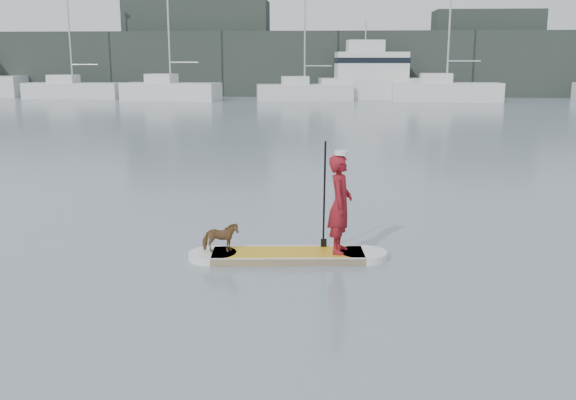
# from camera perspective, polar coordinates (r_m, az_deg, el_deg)

# --- Properties ---
(ground) EXTENTS (140.00, 140.00, 0.00)m
(ground) POSITION_cam_1_polar(r_m,az_deg,el_deg) (11.35, -13.04, -4.51)
(ground) COLOR slate
(ground) RESTS_ON ground
(paddleboard) EXTENTS (3.29, 1.00, 0.12)m
(paddleboard) POSITION_cam_1_polar(r_m,az_deg,el_deg) (10.66, 0.00, -4.94)
(paddleboard) COLOR gold
(paddleboard) RESTS_ON ground
(paddler) EXTENTS (0.47, 0.64, 1.62)m
(paddler) POSITION_cam_1_polar(r_m,az_deg,el_deg) (10.48, 4.66, -0.37)
(paddler) COLOR maroon
(paddler) RESTS_ON paddleboard
(white_cap) EXTENTS (0.22, 0.22, 0.07)m
(white_cap) POSITION_cam_1_polar(r_m,az_deg,el_deg) (10.33, 4.74, 4.20)
(white_cap) COLOR silver
(white_cap) RESTS_ON paddler
(dog) EXTENTS (0.64, 0.41, 0.49)m
(dog) POSITION_cam_1_polar(r_m,az_deg,el_deg) (10.62, -6.03, -3.35)
(dog) COLOR brown
(dog) RESTS_ON paddleboard
(paddle) EXTENTS (0.10, 0.30, 2.00)m
(paddle) POSITION_cam_1_polar(r_m,az_deg,el_deg) (10.78, 3.23, -0.71)
(paddle) COLOR black
(paddle) RESTS_ON ground
(sailboat_b) EXTENTS (8.61, 2.84, 12.68)m
(sailboat_b) POSITION_cam_1_polar(r_m,az_deg,el_deg) (61.01, -18.61, 9.37)
(sailboat_b) COLOR silver
(sailboat_b) RESTS_ON ground
(sailboat_c) EXTENTS (8.58, 4.08, 11.83)m
(sailboat_c) POSITION_cam_1_polar(r_m,az_deg,el_deg) (55.94, -10.44, 9.60)
(sailboat_c) COLOR silver
(sailboat_c) RESTS_ON ground
(sailboat_d) EXTENTS (8.33, 3.61, 11.88)m
(sailboat_d) POSITION_cam_1_polar(r_m,az_deg,el_deg) (55.29, 1.41, 9.73)
(sailboat_d) COLOR silver
(sailboat_d) RESTS_ON ground
(sailboat_e) EXTENTS (8.81, 3.06, 12.68)m
(sailboat_e) POSITION_cam_1_polar(r_m,az_deg,el_deg) (55.02, 13.81, 9.44)
(sailboat_e) COLOR silver
(sailboat_e) RESTS_ON ground
(motor_yacht_a) EXTENTS (11.41, 4.61, 6.66)m
(motor_yacht_a) POSITION_cam_1_polar(r_m,az_deg,el_deg) (57.35, 8.00, 10.73)
(motor_yacht_a) COLOR silver
(motor_yacht_a) RESTS_ON ground
(shore_mass) EXTENTS (90.00, 6.00, 6.00)m
(shore_mass) POSITION_cam_1_polar(r_m,az_deg,el_deg) (63.48, 0.90, 11.99)
(shore_mass) COLOR black
(shore_mass) RESTS_ON ground
(shore_building_west) EXTENTS (14.00, 4.00, 9.00)m
(shore_building_west) POSITION_cam_1_polar(r_m,az_deg,el_deg) (65.76, -8.03, 13.19)
(shore_building_west) COLOR black
(shore_building_west) RESTS_ON ground
(shore_building_east) EXTENTS (10.00, 4.00, 8.00)m
(shore_building_east) POSITION_cam_1_polar(r_m,az_deg,el_deg) (66.07, 17.12, 12.35)
(shore_building_east) COLOR black
(shore_building_east) RESTS_ON ground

